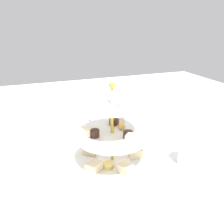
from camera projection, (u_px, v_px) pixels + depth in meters
The scene contains 7 objects.
ground_plane at pixel (112, 162), 0.75m from camera, with size 2.40×2.40×0.00m, color white.
tiered_serving_stand at pixel (112, 140), 0.71m from camera, with size 0.29×0.29×0.28m.
water_glass_tall_right at pixel (190, 148), 0.71m from camera, with size 0.07×0.07×0.12m, color silver.
water_glass_short_left at pixel (66, 129), 0.89m from camera, with size 0.06×0.06×0.08m, color silver.
teacup_with_saucer at pixel (95, 124), 0.98m from camera, with size 0.09×0.09×0.05m.
butter_knife_right at pixel (145, 127), 0.99m from camera, with size 0.17×0.01×0.00m, color silver.
water_glass_mid_back at pixel (41, 160), 0.67m from camera, with size 0.06×0.06×0.09m, color silver.
Camera 1 is at (0.59, -0.21, 0.44)m, focal length 34.89 mm.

